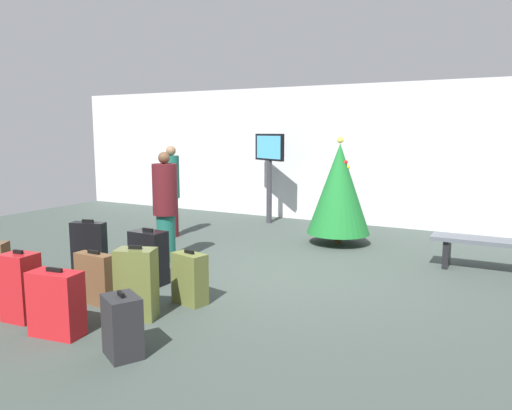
# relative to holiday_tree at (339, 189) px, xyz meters

# --- Properties ---
(ground_plane) EXTENTS (16.00, 16.00, 0.00)m
(ground_plane) POSITION_rel_holiday_tree_xyz_m (-0.06, -2.13, -1.00)
(ground_plane) COLOR #38423D
(back_wall) EXTENTS (16.00, 0.20, 3.00)m
(back_wall) POSITION_rel_holiday_tree_xyz_m (-0.06, 2.12, 0.50)
(back_wall) COLOR silver
(back_wall) RESTS_ON ground_plane
(holiday_tree) EXTENTS (1.12, 1.12, 1.92)m
(holiday_tree) POSITION_rel_holiday_tree_xyz_m (0.00, 0.00, 0.00)
(holiday_tree) COLOR #4C3319
(holiday_tree) RESTS_ON ground_plane
(flight_info_kiosk) EXTENTS (0.90, 0.53, 1.96)m
(flight_info_kiosk) POSITION_rel_holiday_tree_xyz_m (-2.02, 1.26, 0.39)
(flight_info_kiosk) COLOR #333338
(flight_info_kiosk) RESTS_ON ground_plane
(waiting_bench) EXTENTS (1.78, 0.44, 0.48)m
(waiting_bench) POSITION_rel_holiday_tree_xyz_m (2.59, -0.69, -0.63)
(waiting_bench) COLOR #4C5159
(waiting_bench) RESTS_ON ground_plane
(traveller_0) EXTENTS (0.38, 0.38, 1.74)m
(traveller_0) POSITION_rel_holiday_tree_xyz_m (-3.01, -0.90, -0.07)
(traveller_0) COLOR #4C1419
(traveller_0) RESTS_ON ground_plane
(traveller_1) EXTENTS (0.54, 0.54, 1.70)m
(traveller_1) POSITION_rel_holiday_tree_xyz_m (-1.97, -2.41, -0.11)
(traveller_1) COLOR #19594C
(traveller_1) RESTS_ON ground_plane
(suitcase_0) EXTENTS (0.50, 0.18, 0.64)m
(suitcase_0) POSITION_rel_holiday_tree_xyz_m (-1.49, -4.33, -0.70)
(suitcase_0) COLOR brown
(suitcase_0) RESTS_ON ground_plane
(suitcase_1) EXTENTS (0.48, 0.39, 0.81)m
(suitcase_1) POSITION_rel_holiday_tree_xyz_m (-0.74, -4.45, -0.61)
(suitcase_1) COLOR #59602D
(suitcase_1) RESTS_ON ground_plane
(suitcase_2) EXTENTS (0.45, 0.31, 0.64)m
(suitcase_2) POSITION_rel_holiday_tree_xyz_m (-0.52, -3.80, -0.70)
(suitcase_2) COLOR #59602D
(suitcase_2) RESTS_ON ground_plane
(suitcase_3) EXTENTS (0.52, 0.32, 0.77)m
(suitcase_3) POSITION_rel_holiday_tree_xyz_m (-2.54, -3.43, -0.63)
(suitcase_3) COLOR black
(suitcase_3) RESTS_ON ground_plane
(suitcase_4) EXTENTS (0.55, 0.33, 0.69)m
(suitcase_4) POSITION_rel_holiday_tree_xyz_m (-1.13, -5.17, -0.67)
(suitcase_4) COLOR #B2191E
(suitcase_4) RESTS_ON ground_plane
(suitcase_6) EXTENTS (0.37, 0.31, 0.77)m
(suitcase_6) POSITION_rel_holiday_tree_xyz_m (-1.80, -5.07, -0.63)
(suitcase_6) COLOR #B2191E
(suitcase_6) RESTS_ON ground_plane
(suitcase_7) EXTENTS (0.48, 0.30, 0.75)m
(suitcase_7) POSITION_rel_holiday_tree_xyz_m (-1.44, -3.43, -0.64)
(suitcase_7) COLOR black
(suitcase_7) RESTS_ON ground_plane
(suitcase_8) EXTENTS (0.45, 0.42, 0.60)m
(suitcase_8) POSITION_rel_holiday_tree_xyz_m (-0.24, -5.21, -0.72)
(suitcase_8) COLOR #232326
(suitcase_8) RESTS_ON ground_plane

